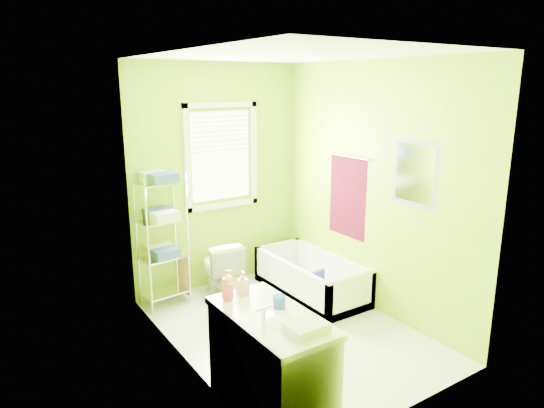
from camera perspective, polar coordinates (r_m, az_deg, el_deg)
ground at (r=4.93m, az=1.94°, el=-14.65°), size 2.90×2.90×0.00m
room_envelope at (r=4.40m, az=2.11°, el=3.32°), size 2.14×2.94×2.62m
window at (r=5.62m, az=-5.99°, el=6.27°), size 0.92×0.05×1.22m
door at (r=3.22m, az=-2.79°, el=-10.99°), size 0.09×0.80×2.00m
right_wall_decor at (r=5.09m, az=11.74°, el=1.90°), size 0.04×1.48×1.17m
bathtub at (r=5.65m, az=4.72°, el=-9.15°), size 0.66×1.41×0.46m
toilet at (r=5.53m, az=-6.14°, el=-7.53°), size 0.48×0.72×0.68m
vanity at (r=3.68m, az=-0.09°, el=-17.90°), size 0.53×1.03×1.01m
wire_shelf_unit at (r=5.29m, az=-12.75°, el=-2.50°), size 0.52×0.42×1.47m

